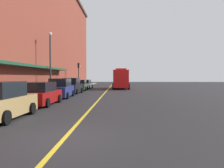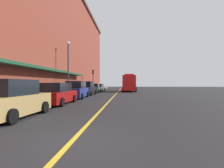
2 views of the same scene
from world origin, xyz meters
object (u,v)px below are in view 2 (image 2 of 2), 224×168
object	(u,v)px
parking_meter_1	(10,93)
parking_meter_2	(78,87)
parked_car_1	(57,94)
parking_meter_0	(66,88)
parked_car_0	(12,100)
traffic_light_near	(93,76)
fire_truck	(129,83)
parked_car_4	(94,88)
street_lamp_left	(68,62)
parked_car_2	(77,90)
parked_car_3	(87,89)
parked_car_5	(99,88)

from	to	relation	value
parking_meter_1	parking_meter_2	distance (m)	15.09
parked_car_1	parking_meter_0	distance (m)	6.61
parked_car_0	traffic_light_near	distance (m)	28.84
parking_meter_0	traffic_light_near	bearing A→B (deg)	89.79
fire_truck	parking_meter_0	world-z (taller)	fire_truck
parked_car_0	parking_meter_2	size ratio (longest dim) A/B	3.41
parked_car_4	street_lamp_left	xyz separation A→B (m)	(-1.99, -8.15, 3.65)
parking_meter_0	parked_car_2	bearing A→B (deg)	-26.61
parked_car_1	street_lamp_left	xyz separation A→B (m)	(-2.05, 9.07, 3.61)
parked_car_4	fire_truck	distance (m)	8.06
parked_car_2	parked_car_3	xyz separation A→B (m)	(-0.08, 5.52, 0.01)
parking_meter_0	parking_meter_2	size ratio (longest dim) A/B	1.00
parked_car_1	parked_car_3	bearing A→B (deg)	0.38
parking_meter_0	parking_meter_1	bearing A→B (deg)	-90.00
parked_car_3	parked_car_1	bearing A→B (deg)	-177.55
parked_car_5	street_lamp_left	xyz separation A→B (m)	(-1.96, -13.64, 3.67)
street_lamp_left	traffic_light_near	distance (m)	14.17
parked_car_1	parked_car_2	xyz separation A→B (m)	(0.00, 5.71, 0.09)
parked_car_2	parked_car_5	size ratio (longest dim) A/B	1.02
street_lamp_left	traffic_light_near	xyz separation A→B (m)	(0.66, 14.10, -1.24)
parked_car_0	parking_meter_1	xyz separation A→B (m)	(-1.47, 2.02, 0.21)
parked_car_2	parking_meter_1	bearing A→B (deg)	169.29
parked_car_3	parked_car_4	world-z (taller)	parked_car_3
parked_car_5	parking_meter_2	bearing A→B (deg)	175.21
parked_car_1	street_lamp_left	world-z (taller)	street_lamp_left
parking_meter_0	street_lamp_left	size ratio (longest dim) A/B	0.19
parked_car_3	parked_car_5	world-z (taller)	parked_car_3
parked_car_0	parked_car_4	size ratio (longest dim) A/B	0.93
parked_car_1	parked_car_5	size ratio (longest dim) A/B	1.01
fire_truck	parked_car_0	bearing A→B (deg)	-11.44
street_lamp_left	parking_meter_2	bearing A→B (deg)	76.45
parked_car_1	parked_car_2	world-z (taller)	parked_car_2
parked_car_2	parking_meter_0	bearing A→B (deg)	61.60
fire_truck	street_lamp_left	xyz separation A→B (m)	(-8.11, -13.33, 2.80)
parked_car_5	parking_meter_2	xyz separation A→B (m)	(-1.36, -11.15, 0.33)
traffic_light_near	parking_meter_1	bearing A→B (deg)	-90.13
fire_truck	traffic_light_near	bearing A→B (deg)	-95.18
parked_car_3	street_lamp_left	world-z (taller)	street_lamp_left
street_lamp_left	parking_meter_1	bearing A→B (deg)	-87.27
parked_car_3	parked_car_2	bearing A→B (deg)	-177.14
parked_car_3	parking_meter_0	bearing A→B (deg)	166.06
parked_car_5	parking_meter_0	distance (m)	16.34
parked_car_4	parking_meter_2	bearing A→B (deg)	164.02
parked_car_1	parked_car_3	size ratio (longest dim) A/B	1.08
parked_car_4	street_lamp_left	world-z (taller)	street_lamp_left
parked_car_5	parked_car_3	bearing A→B (deg)	-177.78
parked_car_3	parked_car_4	distance (m)	6.00
parked_car_2	parking_meter_1	distance (m)	9.35
parked_car_5	parking_meter_0	world-z (taller)	parked_car_5
parking_meter_0	street_lamp_left	distance (m)	4.30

